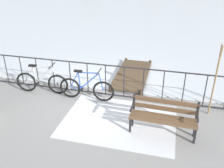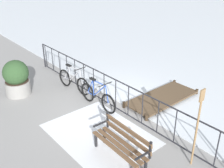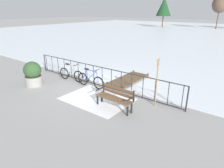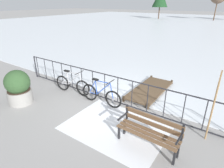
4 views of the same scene
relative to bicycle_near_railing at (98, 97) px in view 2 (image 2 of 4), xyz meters
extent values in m
plane|color=gray|center=(0.22, 0.33, -0.37)|extent=(160.00, 160.00, 0.00)
cube|color=white|center=(1.21, -0.87, -0.36)|extent=(2.94, 2.17, 0.01)
cylinder|color=#232328|center=(0.22, 0.33, 0.68)|extent=(9.00, 0.04, 0.04)
cylinder|color=#232328|center=(0.22, 0.33, -0.29)|extent=(9.00, 0.04, 0.04)
cylinder|color=#232328|center=(-4.28, 0.33, 0.16)|extent=(0.06, 0.06, 1.05)
cylinder|color=#232328|center=(-4.10, 0.33, 0.20)|extent=(0.03, 0.03, 0.97)
cylinder|color=#232328|center=(-3.52, 0.33, 0.20)|extent=(0.03, 0.03, 0.97)
cylinder|color=#232328|center=(-2.95, 0.33, 0.20)|extent=(0.03, 0.03, 0.97)
cylinder|color=#232328|center=(-2.37, 0.33, 0.20)|extent=(0.03, 0.03, 0.97)
cylinder|color=#232328|center=(-1.79, 0.33, 0.20)|extent=(0.03, 0.03, 0.97)
cylinder|color=#232328|center=(-1.22, 0.33, 0.20)|extent=(0.03, 0.03, 0.97)
cylinder|color=#232328|center=(-0.64, 0.33, 0.20)|extent=(0.03, 0.03, 0.97)
cylinder|color=#232328|center=(-0.07, 0.33, 0.20)|extent=(0.03, 0.03, 0.97)
cylinder|color=#232328|center=(0.51, 0.33, 0.20)|extent=(0.03, 0.03, 0.97)
cylinder|color=#232328|center=(1.09, 0.33, 0.20)|extent=(0.03, 0.03, 0.97)
cylinder|color=#232328|center=(1.66, 0.33, 0.20)|extent=(0.03, 0.03, 0.97)
cylinder|color=#232328|center=(2.24, 0.33, 0.20)|extent=(0.03, 0.03, 0.97)
cylinder|color=#232328|center=(2.81, 0.33, 0.20)|extent=(0.03, 0.03, 0.97)
cylinder|color=#232328|center=(3.39, 0.33, 0.20)|extent=(0.03, 0.03, 0.97)
cylinder|color=#232328|center=(3.97, 0.33, 0.20)|extent=(0.03, 0.03, 0.97)
torus|color=black|center=(-0.52, -0.02, -0.04)|extent=(0.66, 0.08, 0.66)
cylinder|color=gray|center=(-0.52, -0.02, -0.04)|extent=(0.08, 0.06, 0.08)
torus|color=black|center=(0.53, 0.02, -0.04)|extent=(0.66, 0.08, 0.66)
cylinder|color=gray|center=(0.53, 0.02, -0.04)|extent=(0.08, 0.06, 0.08)
cylinder|color=#2D51B2|center=(-0.21, -0.01, 0.25)|extent=(0.08, 0.04, 0.53)
cylinder|color=#2D51B2|center=(0.11, 0.00, 0.26)|extent=(0.61, 0.05, 0.59)
cylinder|color=#2D51B2|center=(0.09, 0.00, 0.53)|extent=(0.63, 0.05, 0.07)
cylinder|color=#2D51B2|center=(-0.35, -0.01, -0.03)|extent=(0.34, 0.04, 0.05)
cylinder|color=#2D51B2|center=(-0.37, -0.01, 0.24)|extent=(0.32, 0.04, 0.56)
cylinder|color=#2D51B2|center=(0.47, 0.01, 0.25)|extent=(0.16, 0.04, 0.59)
cube|color=black|center=(-0.23, -0.01, 0.55)|extent=(0.24, 0.11, 0.05)
cylinder|color=black|center=(0.40, 0.01, 0.59)|extent=(0.04, 0.52, 0.03)
cylinder|color=black|center=(-0.19, -0.01, -0.02)|extent=(0.18, 0.03, 0.18)
torus|color=black|center=(-2.03, 0.01, -0.04)|extent=(0.66, 0.12, 0.66)
cylinder|color=gray|center=(-2.03, 0.01, -0.04)|extent=(0.08, 0.07, 0.08)
torus|color=black|center=(-0.99, 0.11, -0.04)|extent=(0.66, 0.12, 0.66)
cylinder|color=gray|center=(-0.99, 0.11, -0.04)|extent=(0.08, 0.07, 0.08)
cylinder|color=#B2B2B7|center=(-1.72, 0.04, 0.25)|extent=(0.08, 0.04, 0.53)
cylinder|color=#B2B2B7|center=(-1.40, 0.07, 0.26)|extent=(0.61, 0.10, 0.59)
cylinder|color=#B2B2B7|center=(-1.42, 0.07, 0.53)|extent=(0.63, 0.10, 0.07)
cylinder|color=#B2B2B7|center=(-1.86, 0.03, -0.03)|extent=(0.34, 0.06, 0.05)
cylinder|color=#B2B2B7|center=(-1.88, 0.02, 0.24)|extent=(0.32, 0.06, 0.56)
cylinder|color=#B2B2B7|center=(-1.05, 0.11, 0.25)|extent=(0.16, 0.05, 0.59)
cube|color=black|center=(-1.74, 0.04, 0.55)|extent=(0.25, 0.12, 0.05)
cylinder|color=black|center=(-1.11, 0.10, 0.59)|extent=(0.08, 0.52, 0.03)
cylinder|color=black|center=(-1.70, 0.04, -0.02)|extent=(0.18, 0.04, 0.18)
cube|color=brown|center=(2.35, -1.00, 0.07)|extent=(1.60, 0.15, 0.04)
cube|color=brown|center=(2.34, -1.15, 0.07)|extent=(1.60, 0.15, 0.04)
cube|color=brown|center=(2.34, -1.30, 0.07)|extent=(1.60, 0.15, 0.04)
cube|color=brown|center=(2.35, -0.90, 0.21)|extent=(1.60, 0.11, 0.12)
cube|color=brown|center=(2.35, -0.90, 0.41)|extent=(1.60, 0.11, 0.12)
cube|color=black|center=(3.11, -1.04, -0.15)|extent=(0.05, 0.06, 0.44)
cube|color=black|center=(3.11, -0.93, 0.30)|extent=(0.05, 0.05, 0.45)
cube|color=black|center=(3.10, -1.18, 0.27)|extent=(0.05, 0.40, 0.04)
cube|color=black|center=(1.58, -1.26, -0.15)|extent=(0.05, 0.06, 0.44)
cube|color=black|center=(1.59, -0.99, -0.15)|extent=(0.05, 0.06, 0.44)
cube|color=black|center=(1.59, -0.87, 0.30)|extent=(0.05, 0.05, 0.45)
cube|color=black|center=(1.58, -1.12, 0.27)|extent=(0.05, 0.40, 0.04)
cylinder|color=gray|center=(-2.52, -1.61, -0.12)|extent=(0.86, 0.86, 0.50)
cylinder|color=#38281E|center=(-2.52, -1.61, 0.14)|extent=(0.79, 0.79, 0.02)
sphere|color=#2D4C28|center=(-2.52, -1.61, 0.46)|extent=(0.88, 0.88, 0.88)
cylinder|color=#937047|center=(3.54, 0.08, 0.48)|extent=(0.04, 0.04, 1.70)
cube|color=#937047|center=(3.54, 0.08, 1.47)|extent=(0.03, 0.16, 0.28)
cube|color=brown|center=(1.08, 1.92, -0.25)|extent=(1.10, 2.59, 0.06)
cylinder|color=#3C2E20|center=(0.58, 0.63, -0.27)|extent=(0.10, 0.10, 0.20)
cylinder|color=#3C2E20|center=(1.57, 0.63, -0.27)|extent=(0.10, 0.10, 0.20)
cylinder|color=#3C2E20|center=(0.58, 3.21, -0.27)|extent=(0.10, 0.10, 0.20)
cylinder|color=#3C2E20|center=(1.57, 3.21, -0.27)|extent=(0.10, 0.10, 0.20)
camera|label=1|loc=(2.36, -6.15, 3.46)|focal=39.50mm
camera|label=2|loc=(6.08, -4.50, 4.07)|focal=42.82mm
camera|label=3|loc=(6.54, -6.76, 3.35)|focal=31.41mm
camera|label=4|loc=(3.75, -4.76, 3.09)|focal=30.04mm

